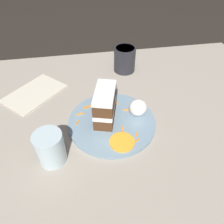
% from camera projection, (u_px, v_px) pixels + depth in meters
% --- Properties ---
extents(ground_plane, '(6.00, 6.00, 0.00)m').
position_uv_depth(ground_plane, '(113.00, 134.00, 0.67)').
color(ground_plane, black).
rests_on(ground_plane, ground).
extents(dining_table, '(1.24, 0.94, 0.03)m').
position_uv_depth(dining_table, '(113.00, 131.00, 0.66)').
color(dining_table, gray).
rests_on(dining_table, ground).
extents(plate, '(0.26, 0.26, 0.01)m').
position_uv_depth(plate, '(112.00, 122.00, 0.66)').
color(plate, gray).
rests_on(plate, dining_table).
extents(cake_slice, '(0.08, 0.12, 0.10)m').
position_uv_depth(cake_slice, '(105.00, 105.00, 0.63)').
color(cake_slice, '#4C2D19').
rests_on(cake_slice, plate).
extents(cream_dollop, '(0.05, 0.05, 0.05)m').
position_uv_depth(cream_dollop, '(138.00, 108.00, 0.66)').
color(cream_dollop, white).
rests_on(cream_dollop, plate).
extents(orange_garnish, '(0.07, 0.07, 0.00)m').
position_uv_depth(orange_garnish, '(122.00, 142.00, 0.59)').
color(orange_garnish, orange).
rests_on(orange_garnish, plate).
extents(carrot_shreds_scatter, '(0.17, 0.18, 0.00)m').
position_uv_depth(carrot_shreds_scatter, '(105.00, 116.00, 0.67)').
color(carrot_shreds_scatter, orange).
rests_on(carrot_shreds_scatter, plate).
extents(drinking_glass, '(0.07, 0.07, 0.09)m').
position_uv_depth(drinking_glass, '(51.00, 149.00, 0.54)').
color(drinking_glass, silver).
rests_on(drinking_glass, dining_table).
extents(coffee_mug, '(0.08, 0.08, 0.10)m').
position_uv_depth(coffee_mug, '(125.00, 58.00, 0.85)').
color(coffee_mug, '#232328').
rests_on(coffee_mug, dining_table).
extents(menu_card, '(0.23, 0.23, 0.00)m').
position_uv_depth(menu_card, '(34.00, 93.00, 0.77)').
color(menu_card, beige).
rests_on(menu_card, dining_table).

